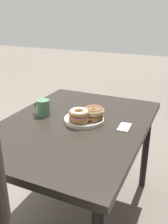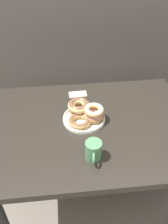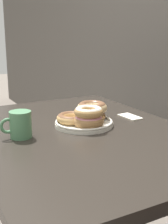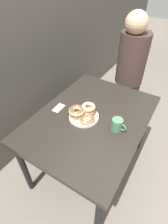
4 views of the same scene
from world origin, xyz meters
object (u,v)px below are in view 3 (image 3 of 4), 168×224
object	(u,v)px
napkin	(130,117)
donut_plate	(86,116)
coffee_mug	(20,124)
dining_table	(79,147)

from	to	relation	value
napkin	donut_plate	bearing A→B (deg)	-85.61
donut_plate	coffee_mug	distance (m)	0.29
dining_table	napkin	xyz separation A→B (m)	(-0.06, 0.29, 0.08)
donut_plate	coffee_mug	size ratio (longest dim) A/B	2.24
donut_plate	coffee_mug	world-z (taller)	coffee_mug
donut_plate	napkin	size ratio (longest dim) A/B	2.25
dining_table	coffee_mug	size ratio (longest dim) A/B	9.72
dining_table	donut_plate	size ratio (longest dim) A/B	4.35
coffee_mug	napkin	bearing A→B (deg)	93.19
donut_plate	coffee_mug	xyz separation A→B (m)	(0.01, -0.29, 0.01)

